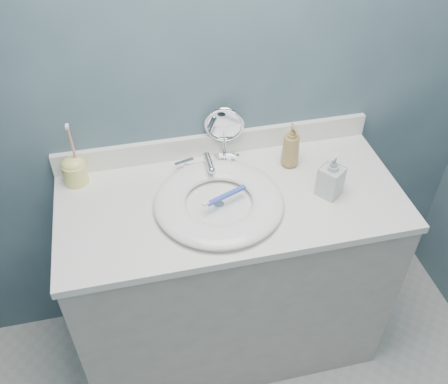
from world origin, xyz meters
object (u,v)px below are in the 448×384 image
object	(u,v)px
makeup_mirror	(224,130)
soap_bottle_amber	(291,145)
soap_bottle_clear	(332,175)
toothbrush_holder	(74,169)

from	to	relation	value
makeup_mirror	soap_bottle_amber	xyz separation A→B (m)	(0.23, -0.11, -0.03)
soap_bottle_amber	soap_bottle_clear	bearing A→B (deg)	-68.83
soap_bottle_amber	soap_bottle_clear	distance (m)	0.20
soap_bottle_amber	toothbrush_holder	size ratio (longest dim) A/B	0.71
soap_bottle_amber	soap_bottle_clear	size ratio (longest dim) A/B	1.06
makeup_mirror	soap_bottle_amber	distance (m)	0.25
toothbrush_holder	makeup_mirror	bearing A→B (deg)	3.23
makeup_mirror	soap_bottle_amber	bearing A→B (deg)	-11.64
makeup_mirror	soap_bottle_clear	world-z (taller)	makeup_mirror
makeup_mirror	soap_bottle_amber	world-z (taller)	makeup_mirror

